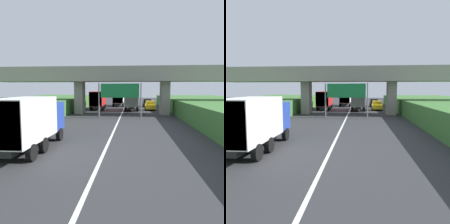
% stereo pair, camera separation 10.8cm
% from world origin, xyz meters
% --- Properties ---
extents(lane_centre_stripe, '(0.20, 97.55, 0.01)m').
position_xyz_m(lane_centre_stripe, '(0.00, 28.77, 0.00)').
color(lane_centre_stripe, white).
rests_on(lane_centre_stripe, ground).
extents(overpass_bridge, '(40.00, 4.80, 7.27)m').
position_xyz_m(overpass_bridge, '(0.00, 35.97, 5.42)').
color(overpass_bridge, gray).
rests_on(overpass_bridge, ground).
extents(overhead_highway_sign, '(5.88, 0.18, 4.77)m').
position_xyz_m(overhead_highway_sign, '(0.00, 31.20, 3.46)').
color(overhead_highway_sign, slate).
rests_on(overhead_highway_sign, ground).
extents(speed_limit_sign, '(0.60, 0.08, 2.23)m').
position_xyz_m(speed_limit_sign, '(-7.40, 20.67, 1.48)').
color(speed_limit_sign, slate).
rests_on(speed_limit_sign, ground).
extents(truck_white, '(2.44, 7.30, 3.44)m').
position_xyz_m(truck_white, '(1.50, 42.29, 1.93)').
color(truck_white, black).
rests_on(truck_white, ground).
extents(truck_green, '(2.44, 7.30, 3.44)m').
position_xyz_m(truck_green, '(-1.49, 52.29, 1.93)').
color(truck_green, black).
rests_on(truck_green, ground).
extents(truck_red, '(2.44, 7.30, 3.44)m').
position_xyz_m(truck_red, '(-4.83, 43.36, 1.93)').
color(truck_red, black).
rests_on(truck_red, ground).
extents(truck_blue, '(2.44, 7.30, 3.44)m').
position_xyz_m(truck_blue, '(-4.83, 14.61, 1.93)').
color(truck_blue, black).
rests_on(truck_blue, ground).
extents(car_yellow, '(1.86, 4.10, 1.72)m').
position_xyz_m(car_yellow, '(4.98, 43.04, 0.86)').
color(car_yellow, gold).
rests_on(car_yellow, ground).
extents(car_black, '(1.86, 4.10, 1.72)m').
position_xyz_m(car_black, '(4.91, 50.83, 0.86)').
color(car_black, black).
rests_on(car_black, ground).
extents(construction_barrel_2, '(0.57, 0.57, 0.90)m').
position_xyz_m(construction_barrel_2, '(-6.51, 16.58, 0.46)').
color(construction_barrel_2, orange).
rests_on(construction_barrel_2, ground).
extents(construction_barrel_3, '(0.57, 0.57, 0.90)m').
position_xyz_m(construction_barrel_3, '(-6.66, 20.65, 0.46)').
color(construction_barrel_3, orange).
rests_on(construction_barrel_3, ground).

